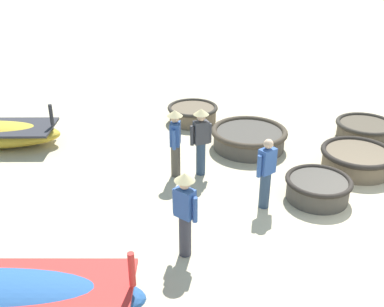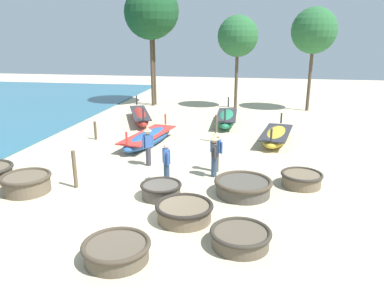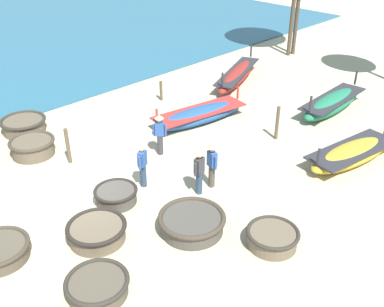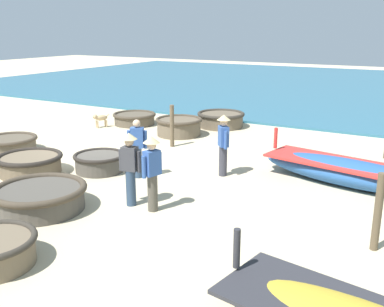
% 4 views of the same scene
% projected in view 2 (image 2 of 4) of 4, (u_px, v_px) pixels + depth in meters
% --- Properties ---
extents(ground_plane, '(80.00, 80.00, 0.00)m').
position_uv_depth(ground_plane, '(124.00, 204.00, 12.42)').
color(ground_plane, '#C6B793').
extents(coracle_tilted, '(1.54, 1.54, 0.51)m').
position_uv_depth(coracle_tilted, '(301.00, 179.00, 13.83)').
color(coracle_tilted, brown).
rests_on(coracle_tilted, ground).
extents(coracle_upturned, '(1.64, 1.64, 0.47)m').
position_uv_depth(coracle_upturned, '(240.00, 237.00, 9.85)').
color(coracle_upturned, brown).
rests_on(coracle_upturned, ground).
extents(coracle_nearest, '(1.74, 1.74, 0.64)m').
position_uv_depth(coracle_nearest, '(26.00, 183.00, 13.28)').
color(coracle_nearest, brown).
rests_on(coracle_nearest, ground).
extents(coracle_front_right, '(1.72, 1.72, 0.49)m').
position_uv_depth(coracle_front_right, '(117.00, 250.00, 9.24)').
color(coracle_front_right, brown).
rests_on(coracle_front_right, ground).
extents(coracle_center, '(1.77, 1.77, 0.53)m').
position_uv_depth(coracle_center, '(184.00, 211.00, 11.25)').
color(coracle_center, brown).
rests_on(coracle_center, ground).
extents(coracle_weathered, '(1.44, 1.44, 0.51)m').
position_uv_depth(coracle_weathered, '(161.00, 190.00, 12.86)').
color(coracle_weathered, '#4C473F').
rests_on(coracle_weathered, ground).
extents(coracle_beside_post, '(2.04, 2.04, 0.55)m').
position_uv_depth(coracle_beside_post, '(243.00, 186.00, 13.08)').
color(coracle_beside_post, '#4C473F').
rests_on(coracle_beside_post, ground).
extents(long_boat_ochre_hull, '(2.04, 4.86, 1.18)m').
position_uv_depth(long_boat_ochre_hull, '(148.00, 138.00, 19.10)').
color(long_boat_ochre_hull, '#285693').
rests_on(long_boat_ochre_hull, ground).
extents(long_boat_blue_hull, '(2.96, 5.40, 1.35)m').
position_uv_depth(long_boat_blue_hull, '(140.00, 116.00, 24.14)').
color(long_boat_blue_hull, maroon).
rests_on(long_boat_blue_hull, ground).
extents(long_boat_green_hull, '(1.37, 4.75, 1.40)m').
position_uv_depth(long_boat_green_hull, '(227.00, 118.00, 23.41)').
color(long_boat_green_hull, '#237551').
rests_on(long_boat_green_hull, ground).
extents(long_boat_red_hull, '(1.96, 4.43, 1.18)m').
position_uv_depth(long_boat_red_hull, '(276.00, 136.00, 19.51)').
color(long_boat_red_hull, gold).
rests_on(long_boat_red_hull, ground).
extents(fisherman_hauling, '(0.35, 0.48, 1.57)m').
position_uv_depth(fisherman_hauling, '(166.00, 163.00, 13.88)').
color(fisherman_hauling, '#2D425B').
rests_on(fisherman_hauling, ground).
extents(fisherman_by_coracle, '(0.36, 0.52, 1.67)m').
position_uv_depth(fisherman_by_coracle, '(214.00, 153.00, 14.54)').
color(fisherman_by_coracle, '#2D425B').
rests_on(fisherman_by_coracle, ground).
extents(fisherman_crouching, '(0.42, 0.39, 1.67)m').
position_uv_depth(fisherman_crouching, '(148.00, 144.00, 15.83)').
color(fisherman_crouching, '#383842').
rests_on(fisherman_crouching, ground).
extents(fisherman_standing_right, '(0.51, 0.36, 1.67)m').
position_uv_depth(fisherman_standing_right, '(216.00, 149.00, 15.10)').
color(fisherman_standing_right, '#4C473D').
rests_on(fisherman_standing_right, ground).
extents(mooring_post_shoreline, '(0.14, 0.14, 1.45)m').
position_uv_depth(mooring_post_shoreline, '(216.00, 129.00, 19.46)').
color(mooring_post_shoreline, brown).
rests_on(mooring_post_shoreline, ground).
extents(mooring_post_mid_beach, '(0.14, 0.14, 1.41)m').
position_uv_depth(mooring_post_mid_beach, '(75.00, 169.00, 13.55)').
color(mooring_post_mid_beach, brown).
rests_on(mooring_post_mid_beach, ground).
extents(mooring_post_inland, '(0.14, 0.14, 0.98)m').
position_uv_depth(mooring_post_inland, '(95.00, 131.00, 20.00)').
color(mooring_post_inland, brown).
rests_on(mooring_post_inland, ground).
extents(tree_leftmost, '(3.20, 3.20, 7.29)m').
position_uv_depth(tree_leftmost, '(314.00, 31.00, 26.30)').
color(tree_leftmost, '#4C3D2D').
rests_on(tree_leftmost, ground).
extents(tree_rightmost, '(4.02, 4.02, 9.16)m').
position_uv_depth(tree_rightmost, '(153.00, 11.00, 28.28)').
color(tree_rightmost, '#4C3D2D').
rests_on(tree_rightmost, ground).
extents(tree_tall_back, '(3.93, 3.93, 8.96)m').
position_uv_depth(tree_tall_back, '(150.00, 13.00, 27.93)').
color(tree_tall_back, '#4C3D2D').
rests_on(tree_tall_back, ground).
extents(tree_left_mid, '(2.99, 2.99, 6.81)m').
position_uv_depth(tree_left_mid, '(238.00, 36.00, 27.43)').
color(tree_left_mid, '#4C3D2D').
rests_on(tree_left_mid, ground).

